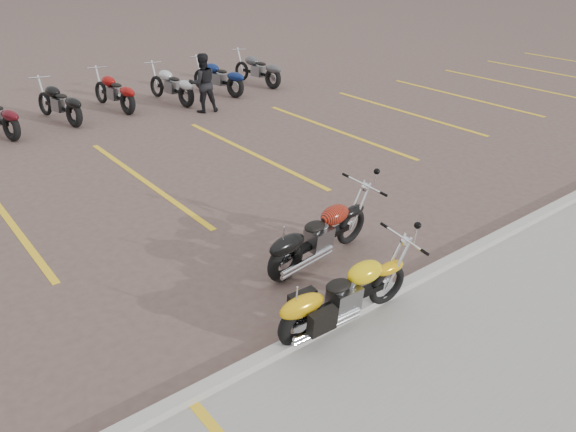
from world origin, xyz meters
The scene contains 6 objects.
ground centered at (0.00, 0.00, 0.00)m, with size 100.00×100.00×0.00m, color brown.
curb centered at (0.00, -2.00, 0.06)m, with size 60.00×0.18×0.12m, color #ADAAA3.
parking_stripes centered at (0.00, 4.00, 0.00)m, with size 38.00×5.50×0.01m, color yellow, non-canonical shape.
yellow_cruiser centered at (-0.07, -2.02, 0.43)m, with size 2.11×0.33×0.87m.
flame_cruiser centered at (0.70, -0.63, 0.44)m, with size 2.17×0.45×0.89m.
person_b centered at (3.59, 7.62, 0.83)m, with size 0.80×0.62×1.65m, color black.
Camera 1 is at (-4.29, -6.28, 4.62)m, focal length 35.00 mm.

